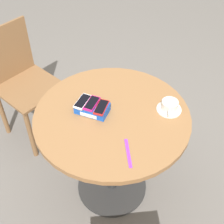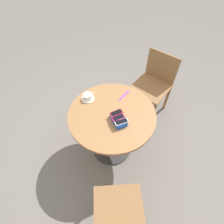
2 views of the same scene
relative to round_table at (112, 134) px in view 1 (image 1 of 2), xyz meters
The scene contains 10 objects.
ground_plane 0.56m from the round_table, ahead, with size 8.00×8.00×0.00m, color slate.
round_table is the anchor object (origin of this frame).
phone_box 0.21m from the round_table, behind, with size 0.20×0.15×0.05m.
phone_white 0.27m from the round_table, behind, with size 0.09×0.13×0.01m.
phone_magenta 0.24m from the round_table, behind, with size 0.08×0.13×0.01m.
phone_red 0.22m from the round_table, behind, with size 0.08×0.13×0.01m.
saucer 0.36m from the round_table, 12.56° to the left, with size 0.14×0.14×0.01m, color silver.
coffee_cup 0.37m from the round_table, 12.04° to the left, with size 0.09×0.13×0.06m.
lanyard_strap 0.32m from the round_table, 67.67° to the right, with size 0.18×0.02×0.00m, color purple.
chair_near_window 0.88m from the round_table, 144.20° to the left, with size 0.56×0.56×0.89m.
Camera 1 is at (0.12, -1.21, 1.92)m, focal length 50.00 mm.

